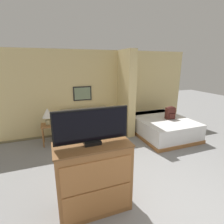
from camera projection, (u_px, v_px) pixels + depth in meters
ground_plane at (173, 217)px, 2.61m from camera, size 20.00×20.00×0.00m
wall_back at (99, 92)px, 5.67m from camera, size 6.30×0.16×2.60m
wall_partition_pillar at (126, 93)px, 5.45m from camera, size 0.24×0.89×2.60m
couch at (87, 128)px, 5.31m from camera, size 1.86×0.84×0.85m
coffee_table at (95, 140)px, 4.37m from camera, size 0.58×0.53×0.40m
side_table at (49, 128)px, 4.84m from camera, size 0.40×0.40×0.58m
table_lamp at (48, 114)px, 4.72m from camera, size 0.29×0.29×0.46m
tv_dresser at (93, 177)px, 2.63m from camera, size 1.10×0.53×1.10m
tv at (92, 126)px, 2.41m from camera, size 1.06×0.16×0.52m
bed at (161, 126)px, 5.53m from camera, size 1.59×1.98×0.55m
backpack at (170, 112)px, 5.34m from camera, size 0.27×0.19×0.39m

